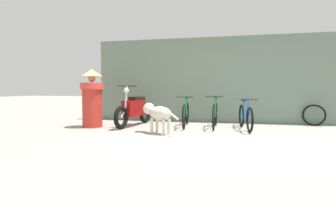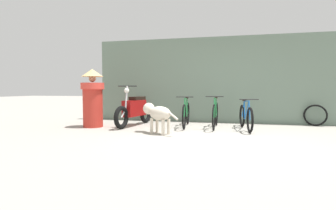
{
  "view_description": "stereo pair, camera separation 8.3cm",
  "coord_description": "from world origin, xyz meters",
  "px_view_note": "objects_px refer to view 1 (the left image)",
  "views": [
    {
      "loc": [
        0.31,
        -5.47,
        1.05
      ],
      "look_at": [
        -1.12,
        0.94,
        0.65
      ],
      "focal_mm": 28.0,
      "sensor_mm": 36.0,
      "label": 1
    },
    {
      "loc": [
        0.39,
        -5.45,
        1.05
      ],
      "look_at": [
        -1.12,
        0.94,
        0.65
      ],
      "focal_mm": 28.0,
      "sensor_mm": 36.0,
      "label": 2
    }
  ],
  "objects_px": {
    "bicycle_2": "(245,117)",
    "person_in_robes": "(92,97)",
    "stray_dog": "(158,113)",
    "spare_tire_left": "(314,115)",
    "bicycle_0": "(186,114)",
    "bicycle_1": "(215,114)",
    "motorcycle": "(134,110)"
  },
  "relations": [
    {
      "from": "person_in_robes",
      "to": "bicycle_2",
      "type": "bearing_deg",
      "value": 159.04
    },
    {
      "from": "stray_dog",
      "to": "spare_tire_left",
      "type": "bearing_deg",
      "value": -120.25
    },
    {
      "from": "bicycle_2",
      "to": "person_in_robes",
      "type": "xyz_separation_m",
      "value": [
        -4.1,
        -0.49,
        0.49
      ]
    },
    {
      "from": "bicycle_0",
      "to": "bicycle_1",
      "type": "xyz_separation_m",
      "value": [
        0.81,
        -0.05,
        0.01
      ]
    },
    {
      "from": "bicycle_0",
      "to": "person_in_robes",
      "type": "bearing_deg",
      "value": -78.8
    },
    {
      "from": "bicycle_1",
      "to": "person_in_robes",
      "type": "xyz_separation_m",
      "value": [
        -3.31,
        -0.61,
        0.46
      ]
    },
    {
      "from": "person_in_robes",
      "to": "spare_tire_left",
      "type": "xyz_separation_m",
      "value": [
        6.06,
        1.59,
        -0.52
      ]
    },
    {
      "from": "bicycle_0",
      "to": "bicycle_1",
      "type": "bearing_deg",
      "value": 82.7
    },
    {
      "from": "stray_dog",
      "to": "bicycle_1",
      "type": "bearing_deg",
      "value": -105.52
    },
    {
      "from": "bicycle_1",
      "to": "stray_dog",
      "type": "height_order",
      "value": "bicycle_1"
    },
    {
      "from": "person_in_robes",
      "to": "spare_tire_left",
      "type": "distance_m",
      "value": 6.28
    },
    {
      "from": "bicycle_1",
      "to": "spare_tire_left",
      "type": "distance_m",
      "value": 2.92
    },
    {
      "from": "bicycle_2",
      "to": "spare_tire_left",
      "type": "distance_m",
      "value": 2.25
    },
    {
      "from": "stray_dog",
      "to": "bicycle_2",
      "type": "bearing_deg",
      "value": -120.99
    },
    {
      "from": "stray_dog",
      "to": "person_in_robes",
      "type": "bearing_deg",
      "value": 14.2
    },
    {
      "from": "spare_tire_left",
      "to": "stray_dog",
      "type": "bearing_deg",
      "value": -151.31
    },
    {
      "from": "bicycle_1",
      "to": "motorcycle",
      "type": "xyz_separation_m",
      "value": [
        -2.27,
        -0.12,
        0.09
      ]
    },
    {
      "from": "bicycle_0",
      "to": "bicycle_2",
      "type": "xyz_separation_m",
      "value": [
        1.59,
        -0.17,
        -0.02
      ]
    },
    {
      "from": "motorcycle",
      "to": "bicycle_2",
      "type": "bearing_deg",
      "value": 99.81
    },
    {
      "from": "stray_dog",
      "to": "spare_tire_left",
      "type": "distance_m",
      "value": 4.6
    },
    {
      "from": "stray_dog",
      "to": "spare_tire_left",
      "type": "xyz_separation_m",
      "value": [
        4.03,
        2.21,
        -0.17
      ]
    },
    {
      "from": "bicycle_0",
      "to": "bicycle_1",
      "type": "relative_size",
      "value": 1.04
    },
    {
      "from": "bicycle_1",
      "to": "bicycle_2",
      "type": "bearing_deg",
      "value": 82.65
    },
    {
      "from": "motorcycle",
      "to": "stray_dog",
      "type": "xyz_separation_m",
      "value": [
        0.98,
        -1.1,
        0.03
      ]
    },
    {
      "from": "bicycle_2",
      "to": "stray_dog",
      "type": "bearing_deg",
      "value": -69.67
    },
    {
      "from": "motorcycle",
      "to": "stray_dog",
      "type": "distance_m",
      "value": 1.47
    },
    {
      "from": "bicycle_0",
      "to": "motorcycle",
      "type": "bearing_deg",
      "value": -86.69
    },
    {
      "from": "bicycle_0",
      "to": "bicycle_1",
      "type": "distance_m",
      "value": 0.81
    },
    {
      "from": "person_in_robes",
      "to": "stray_dog",
      "type": "bearing_deg",
      "value": 135.39
    },
    {
      "from": "bicycle_1",
      "to": "person_in_robes",
      "type": "bearing_deg",
      "value": -78.33
    },
    {
      "from": "bicycle_1",
      "to": "spare_tire_left",
      "type": "xyz_separation_m",
      "value": [
        2.74,
        0.99,
        -0.05
      ]
    },
    {
      "from": "bicycle_0",
      "to": "stray_dog",
      "type": "xyz_separation_m",
      "value": [
        -0.48,
        -1.27,
        0.13
      ]
    }
  ]
}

